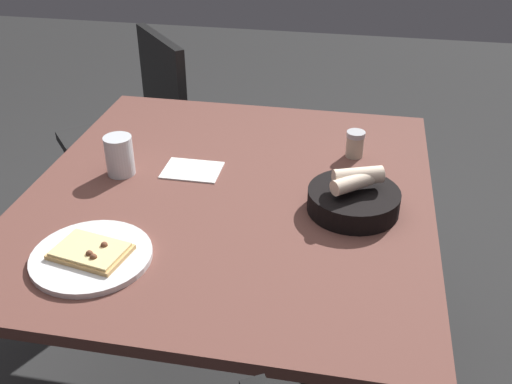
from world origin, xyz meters
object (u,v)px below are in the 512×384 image
at_px(pepper_shaker, 355,145).
at_px(chair_near, 139,126).
at_px(bread_basket, 353,198).
at_px(pizza_plate, 91,255).
at_px(beer_glass, 120,157).
at_px(dining_table, 230,208).

distance_m(pepper_shaker, chair_near, 1.07).
bearing_deg(bread_basket, pepper_shaker, -88.27).
relative_size(pizza_plate, pepper_shaker, 3.45).
relative_size(bread_basket, beer_glass, 2.06).
bearing_deg(chair_near, dining_table, 125.67).
bearing_deg(dining_table, bread_basket, 174.23).
xyz_separation_m(dining_table, pepper_shaker, (-0.32, -0.26, 0.09)).
xyz_separation_m(pizza_plate, chair_near, (0.34, -1.15, -0.24)).
bearing_deg(beer_glass, dining_table, 173.33).
xyz_separation_m(beer_glass, chair_near, (0.26, -0.76, -0.28)).
height_order(dining_table, pepper_shaker, pepper_shaker).
distance_m(pizza_plate, beer_glass, 0.39).
bearing_deg(bread_basket, pizza_plate, 29.04).
xyz_separation_m(pizza_plate, beer_glass, (0.08, -0.38, 0.04)).
relative_size(dining_table, pizza_plate, 4.28).
bearing_deg(bread_basket, chair_near, -42.82).
distance_m(bread_basket, chair_near, 1.26).
bearing_deg(dining_table, pizza_plate, 55.65).
height_order(bread_basket, pepper_shaker, bread_basket).
xyz_separation_m(dining_table, beer_glass, (0.32, -0.04, 0.11)).
bearing_deg(pizza_plate, dining_table, -124.35).
height_order(dining_table, beer_glass, beer_glass).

